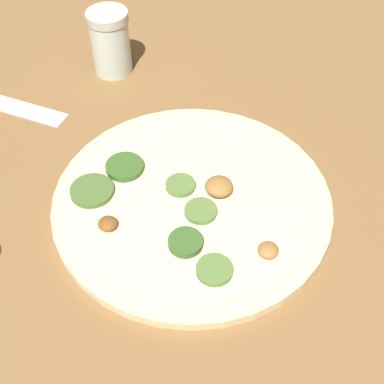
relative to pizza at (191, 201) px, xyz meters
The scene contains 3 objects.
ground_plane 0.01m from the pizza, ahead, with size 3.00×3.00×0.00m, color brown.
pizza is the anchor object (origin of this frame).
spice_jar 0.29m from the pizza, 68.91° to the left, with size 0.06×0.06×0.09m.
Camera 1 is at (-0.28, -0.28, 0.46)m, focal length 50.00 mm.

